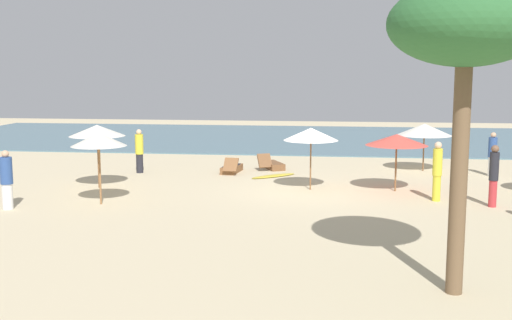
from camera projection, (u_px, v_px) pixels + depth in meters
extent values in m
plane|color=beige|center=(307.00, 191.00, 22.50)|extent=(60.00, 60.00, 0.00)
cube|color=slate|center=(320.00, 138.00, 39.19)|extent=(48.00, 16.00, 0.06)
cylinder|color=olive|center=(100.00, 170.00, 20.21)|extent=(0.06, 0.06, 2.25)
cone|color=silver|center=(99.00, 139.00, 20.07)|extent=(1.76, 1.76, 0.42)
cylinder|color=brown|center=(424.00, 148.00, 26.86)|extent=(0.06, 0.06, 1.96)
cone|color=silver|center=(424.00, 129.00, 26.74)|extent=(2.30, 2.30, 0.50)
cylinder|color=brown|center=(396.00, 163.00, 22.41)|extent=(0.06, 0.06, 1.99)
cone|color=#D84C3F|center=(397.00, 140.00, 22.29)|extent=(2.18, 2.18, 0.40)
cylinder|color=brown|center=(311.00, 160.00, 22.65)|extent=(0.05, 0.05, 2.18)
cone|color=silver|center=(311.00, 134.00, 22.51)|extent=(1.95, 1.95, 0.44)
cylinder|color=brown|center=(98.00, 157.00, 23.01)|extent=(0.04, 0.04, 2.26)
cone|color=silver|center=(97.00, 130.00, 22.87)|extent=(2.01, 2.01, 0.41)
cube|color=brown|center=(273.00, 165.00, 27.57)|extent=(1.18, 1.61, 0.28)
cube|color=brown|center=(265.00, 161.00, 26.94)|extent=(0.69, 0.62, 0.58)
cube|color=brown|center=(232.00, 169.00, 26.59)|extent=(0.76, 1.56, 0.28)
cube|color=brown|center=(231.00, 165.00, 25.85)|extent=(0.62, 0.53, 0.54)
cube|color=#26262D|center=(232.00, 165.00, 26.56)|extent=(0.62, 1.10, 0.03)
cylinder|color=white|center=(8.00, 197.00, 19.60)|extent=(0.35, 0.35, 0.80)
cylinder|color=#2D4C8C|center=(6.00, 171.00, 19.48)|extent=(0.41, 0.41, 0.83)
sphere|color=tan|center=(5.00, 154.00, 19.41)|extent=(0.23, 0.23, 0.23)
cylinder|color=yellow|center=(436.00, 188.00, 20.81)|extent=(0.35, 0.35, 0.85)
cylinder|color=yellow|center=(438.00, 162.00, 20.69)|extent=(0.41, 0.41, 0.89)
sphere|color=beige|center=(438.00, 145.00, 20.61)|extent=(0.24, 0.24, 0.24)
cylinder|color=#26262D|center=(140.00, 163.00, 26.44)|extent=(0.40, 0.40, 0.79)
cylinder|color=yellow|center=(139.00, 144.00, 26.33)|extent=(0.47, 0.47, 0.82)
sphere|color=beige|center=(139.00, 132.00, 26.26)|extent=(0.22, 0.22, 0.22)
cylinder|color=white|center=(492.00, 167.00, 25.63)|extent=(0.29, 0.29, 0.77)
cylinder|color=#2D4C8C|center=(493.00, 147.00, 25.51)|extent=(0.34, 0.34, 0.80)
sphere|color=tan|center=(493.00, 135.00, 25.44)|extent=(0.22, 0.22, 0.22)
cylinder|color=#BF3338|center=(493.00, 194.00, 19.92)|extent=(0.27, 0.27, 0.85)
cylinder|color=#26262D|center=(494.00, 166.00, 19.80)|extent=(0.31, 0.31, 0.89)
sphere|color=brown|center=(495.00, 149.00, 19.72)|extent=(0.24, 0.24, 0.24)
cylinder|color=brown|center=(459.00, 175.00, 12.01)|extent=(0.32, 0.32, 4.63)
ellipsoid|color=#2D6633|center=(466.00, 24.00, 11.61)|extent=(2.89, 2.89, 1.59)
ellipsoid|color=gold|center=(273.00, 176.00, 25.52)|extent=(1.87, 1.74, 0.07)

